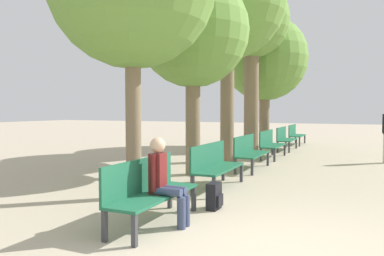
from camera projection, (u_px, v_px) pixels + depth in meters
ground_plane at (269, 254)px, 4.14m from camera, size 80.00×80.00×0.00m
bench_row_0 at (148, 188)px, 5.23m from camera, size 0.51×1.79×0.90m
bench_row_1 at (214, 163)px, 7.60m from camera, size 0.51×1.79×0.90m
bench_row_2 at (249, 150)px, 9.97m from camera, size 0.51×1.79×0.90m
bench_row_3 at (270, 143)px, 12.33m from camera, size 0.51×1.79×0.90m
bench_row_4 at (285, 137)px, 14.70m from camera, size 0.51×1.79×0.90m
bench_row_5 at (295, 133)px, 17.07m from camera, size 0.51×1.79×0.90m
tree_row_1 at (193, 33)px, 9.03m from camera, size 2.72×2.72×4.86m
tree_row_2 at (228, 2)px, 11.31m from camera, size 3.54×3.54×6.67m
tree_row_3 at (252, 24)px, 13.85m from camera, size 2.77×2.77×6.30m
tree_row_4 at (265, 59)px, 15.83m from camera, size 3.58×3.58×5.57m
person_seated at (165, 179)px, 5.16m from camera, size 0.56×0.32×1.21m
backpack at (214, 196)px, 5.99m from camera, size 0.21×0.31×0.43m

